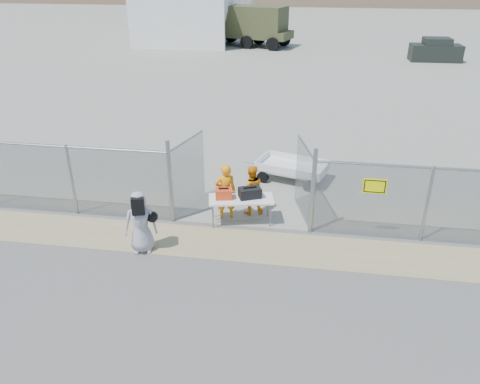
% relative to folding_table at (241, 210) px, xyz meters
% --- Properties ---
extents(ground, '(160.00, 160.00, 0.00)m').
position_rel_folding_table_xyz_m(ground, '(0.00, -2.23, -0.39)').
color(ground, '#535353').
extents(tarmac_inside, '(160.00, 80.00, 0.01)m').
position_rel_folding_table_xyz_m(tarmac_inside, '(0.00, 39.77, -0.39)').
color(tarmac_inside, gray).
rests_on(tarmac_inside, ground).
extents(dirt_strip, '(44.00, 1.60, 0.01)m').
position_rel_folding_table_xyz_m(dirt_strip, '(0.00, -1.23, -0.38)').
color(dirt_strip, tan).
rests_on(dirt_strip, ground).
extents(chain_link_fence, '(40.00, 0.20, 2.20)m').
position_rel_folding_table_xyz_m(chain_link_fence, '(0.00, -0.23, 0.71)').
color(chain_link_fence, gray).
rests_on(chain_link_fence, ground).
extents(folding_table, '(1.96, 1.13, 0.78)m').
position_rel_folding_table_xyz_m(folding_table, '(0.00, 0.00, 0.00)').
color(folding_table, white).
rests_on(folding_table, ground).
extents(orange_bag, '(0.52, 0.40, 0.29)m').
position_rel_folding_table_xyz_m(orange_bag, '(-0.49, -0.07, 0.54)').
color(orange_bag, '#EE4518').
rests_on(orange_bag, folding_table).
extents(black_duffel, '(0.72, 0.58, 0.30)m').
position_rel_folding_table_xyz_m(black_duffel, '(0.24, 0.09, 0.54)').
color(black_duffel, black).
rests_on(black_duffel, folding_table).
extents(security_worker_left, '(0.72, 0.59, 1.71)m').
position_rel_folding_table_xyz_m(security_worker_left, '(-0.49, 0.22, 0.46)').
color(security_worker_left, orange).
rests_on(security_worker_left, ground).
extents(security_worker_right, '(0.89, 0.78, 1.54)m').
position_rel_folding_table_xyz_m(security_worker_right, '(0.21, 0.61, 0.38)').
color(security_worker_right, orange).
rests_on(security_worker_right, ground).
extents(visitor, '(0.95, 0.75, 1.70)m').
position_rel_folding_table_xyz_m(visitor, '(-2.33, -1.86, 0.46)').
color(visitor, '#9E9EA2').
rests_on(visitor, ground).
extents(utility_trailer, '(3.35, 2.36, 0.74)m').
position_rel_folding_table_xyz_m(utility_trailer, '(1.31, 3.23, -0.02)').
color(utility_trailer, white).
rests_on(utility_trailer, ground).
extents(military_truck, '(7.66, 4.59, 3.43)m').
position_rel_folding_table_xyz_m(military_truck, '(-3.94, 31.55, 1.32)').
color(military_truck, '#414626').
rests_on(military_truck, ground).
extents(parked_vehicle_near, '(3.77, 1.78, 1.69)m').
position_rel_folding_table_xyz_m(parked_vehicle_near, '(10.90, 26.73, 0.45)').
color(parked_vehicle_near, black).
rests_on(parked_vehicle_near, ground).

